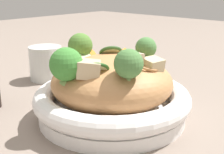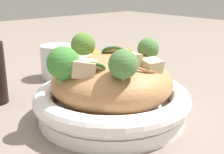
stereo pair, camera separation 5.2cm
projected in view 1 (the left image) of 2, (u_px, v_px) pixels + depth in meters
ground_plane at (112, 117)px, 0.54m from camera, size 3.00×3.00×0.00m
serving_bowl at (112, 102)px, 0.53m from camera, size 0.27×0.27×0.06m
noodle_heap at (112, 82)px, 0.52m from camera, size 0.21×0.21×0.10m
broccoli_florets at (97, 57)px, 0.48m from camera, size 0.20×0.21×0.06m
carrot_coins at (98, 55)px, 0.57m from camera, size 0.07×0.08×0.03m
zucchini_slices at (91, 59)px, 0.52m from camera, size 0.14×0.14×0.04m
chicken_chunks at (102, 65)px, 0.48m from camera, size 0.16×0.13×0.04m
drinking_glass at (46, 63)px, 0.74m from camera, size 0.08×0.08×0.08m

